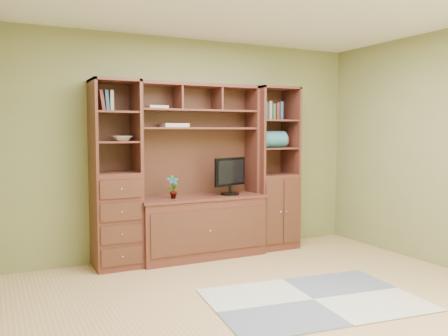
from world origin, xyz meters
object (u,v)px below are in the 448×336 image
right_tower (273,168)px  monitor (230,169)px  left_tower (116,174)px  center_hutch (201,171)px

right_tower → monitor: size_ratio=3.33×
right_tower → left_tower: bearing=180.0°
left_tower → monitor: 1.37m
center_hutch → left_tower: 1.00m
left_tower → center_hutch: bearing=-2.3°
monitor → left_tower: bearing=156.2°
center_hutch → right_tower: same height
left_tower → right_tower: same height
center_hutch → left_tower: size_ratio=1.00×
center_hutch → monitor: 0.37m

